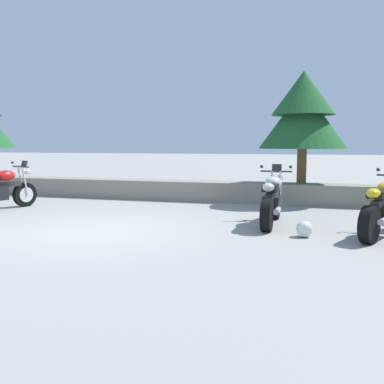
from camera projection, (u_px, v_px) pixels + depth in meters
ground_plane at (92, 231)px, 8.16m from camera, size 120.00×120.00×0.00m
stone_wall at (175, 190)px, 12.71m from camera, size 36.00×0.80×0.55m
motorcycle_silver_centre at (272, 201)px, 8.75m from camera, size 0.67×2.06×1.18m
motorcycle_yellow_far_right at (384, 209)px, 7.64m from camera, size 1.06×1.95×1.18m
rider_helmet at (304, 229)px, 7.62m from camera, size 0.28×0.28×0.28m
pine_tree_mid_left at (303, 112)px, 11.70m from camera, size 2.33×2.33×2.98m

